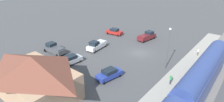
% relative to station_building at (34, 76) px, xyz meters
% --- Properties ---
extents(ground_plane, '(200.00, 200.00, 0.00)m').
position_rel_station_building_xyz_m(ground_plane, '(-4.00, -22.00, -3.19)').
color(ground_plane, '#4C4C4F').
extents(railway_track, '(4.80, 70.00, 0.30)m').
position_rel_station_building_xyz_m(railway_track, '(-18.00, -22.00, -3.09)').
color(railway_track, slate).
rests_on(railway_track, ground).
extents(platform, '(3.20, 46.00, 0.30)m').
position_rel_station_building_xyz_m(platform, '(-14.00, -22.00, -3.04)').
color(platform, '#A8A399').
rests_on(platform, ground).
extents(station_building, '(12.77, 8.35, 6.14)m').
position_rel_station_building_xyz_m(station_building, '(0.00, 0.00, 0.00)').
color(station_building, tan).
rests_on(station_building, ground).
extents(pedestrian_on_platform, '(0.36, 0.36, 1.71)m').
position_rel_station_building_xyz_m(pedestrian_on_platform, '(-14.33, -27.77, -1.91)').
color(pedestrian_on_platform, brown).
rests_on(pedestrian_on_platform, platform).
extents(pedestrian_waiting_far, '(0.36, 0.36, 1.71)m').
position_rel_station_building_xyz_m(pedestrian_waiting_far, '(-14.09, -14.26, -1.91)').
color(pedestrian_waiting_far, '#333338').
rests_on(pedestrian_waiting_far, platform).
extents(pickup_charcoal, '(5.44, 2.57, 2.14)m').
position_rel_station_building_xyz_m(pickup_charcoal, '(10.54, -10.34, -2.16)').
color(pickup_charcoal, '#47494F').
rests_on(pickup_charcoal, ground).
extents(sedan_blue, '(2.62, 4.76, 1.74)m').
position_rel_station_building_xyz_m(sedan_blue, '(-5.34, -9.91, -2.31)').
color(sedan_blue, '#283D9E').
rests_on(sedan_blue, ground).
extents(pickup_white, '(2.56, 5.59, 2.14)m').
position_rel_station_building_xyz_m(pickup_white, '(4.72, -17.60, -2.16)').
color(pickup_white, white).
rests_on(pickup_white, ground).
extents(pickup_maroon, '(2.76, 5.64, 2.14)m').
position_rel_station_building_xyz_m(pickup_maroon, '(-1.16, -30.13, -2.16)').
color(pickup_maroon, maroon).
rests_on(pickup_maroon, ground).
extents(sedan_red, '(4.68, 2.66, 1.74)m').
position_rel_station_building_xyz_m(sedan_red, '(7.95, -28.20, -2.31)').
color(sedan_red, red).
rests_on(sedan_red, ground).
extents(sedan_silver, '(2.22, 4.64, 1.74)m').
position_rel_station_building_xyz_m(sedan_silver, '(3.78, -9.30, -2.31)').
color(sedan_silver, silver).
rests_on(sedan_silver, ground).
extents(light_pole_near_platform, '(0.44, 0.44, 7.76)m').
position_rel_station_building_xyz_m(light_pole_near_platform, '(-11.20, -18.98, 1.70)').
color(light_pole_near_platform, '#515156').
rests_on(light_pole_near_platform, ground).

